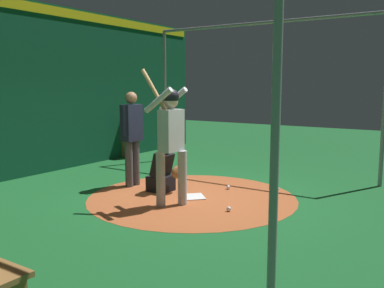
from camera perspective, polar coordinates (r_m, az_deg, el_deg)
ground_plane at (r=7.48m, az=-0.00°, el=-7.23°), size 27.10×27.10×0.00m
dirt_circle at (r=7.48m, az=-0.00°, el=-7.21°), size 3.66×3.66×0.01m
home_plate at (r=7.47m, az=-0.00°, el=-7.14°), size 0.59×0.59×0.01m
batter at (r=6.78m, az=-2.92°, el=1.30°), size 0.68×0.49×2.22m
catcher at (r=7.82m, az=-3.98°, el=-3.79°), size 0.58×0.40×0.94m
umpire at (r=8.21m, az=-8.14°, el=1.46°), size 0.23×0.49×1.83m
back_wall at (r=9.99m, az=-19.71°, el=7.07°), size 0.22×11.10×3.74m
cage_frame at (r=7.22m, az=-0.00°, el=10.48°), size 5.31×5.49×3.34m
bat_rack at (r=11.57m, az=-8.87°, el=0.61°), size 0.58×0.20×1.05m
baseball_0 at (r=8.06m, az=11.46°, el=-5.96°), size 0.07×0.07×0.07m
baseball_1 at (r=8.05m, az=4.93°, el=-5.84°), size 0.07×0.07×0.07m
baseball_2 at (r=6.69m, az=5.00°, el=-8.73°), size 0.07×0.07×0.07m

